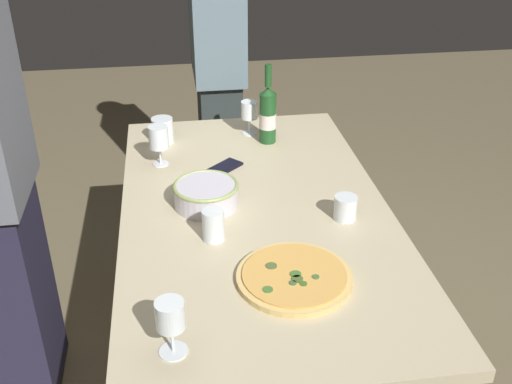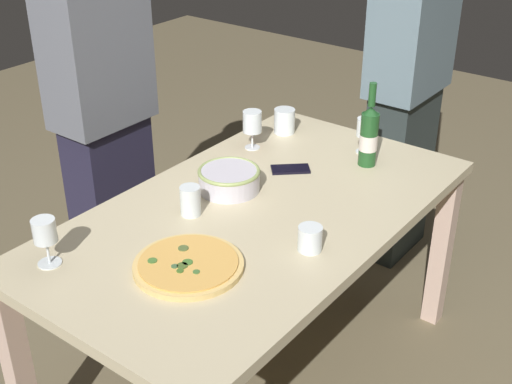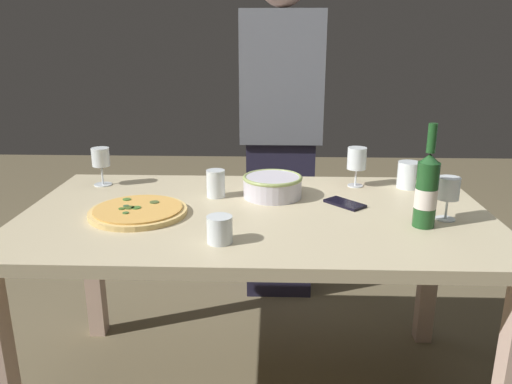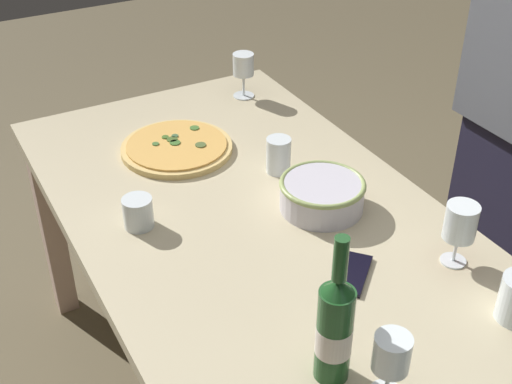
{
  "view_description": "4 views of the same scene",
  "coord_description": "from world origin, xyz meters",
  "px_view_note": "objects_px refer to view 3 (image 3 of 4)",
  "views": [
    {
      "loc": [
        -1.74,
        0.26,
        1.81
      ],
      "look_at": [
        0.0,
        0.0,
        0.82
      ],
      "focal_mm": 42.84,
      "sensor_mm": 36.0,
      "label": 1
    },
    {
      "loc": [
        -1.61,
        -1.23,
        1.92
      ],
      "look_at": [
        0.0,
        0.0,
        0.82
      ],
      "focal_mm": 48.33,
      "sensor_mm": 36.0,
      "label": 2
    },
    {
      "loc": [
        0.06,
        -1.65,
        1.33
      ],
      "look_at": [
        0.0,
        0.0,
        0.82
      ],
      "focal_mm": 35.59,
      "sensor_mm": 36.0,
      "label": 3
    },
    {
      "loc": [
        1.27,
        -0.69,
        1.78
      ],
      "look_at": [
        0.0,
        0.0,
        0.82
      ],
      "focal_mm": 48.46,
      "sensor_mm": 36.0,
      "label": 4
    }
  ],
  "objects_px": {
    "cup_spare": "(216,184)",
    "cell_phone": "(345,203)",
    "wine_glass_near_pizza": "(449,190)",
    "cup_amber": "(409,175)",
    "serving_bowl": "(273,185)",
    "pizza": "(138,211)",
    "cup_ceramic": "(220,229)",
    "person_host": "(281,135)",
    "dining_table": "(256,236)",
    "wine_bottle": "(427,190)",
    "wine_glass_far_left": "(357,160)",
    "wine_glass_by_bottle": "(101,159)"
  },
  "relations": [
    {
      "from": "cup_spare",
      "to": "cell_phone",
      "type": "height_order",
      "value": "cup_spare"
    },
    {
      "from": "wine_glass_near_pizza",
      "to": "cup_amber",
      "type": "bearing_deg",
      "value": 95.08
    },
    {
      "from": "serving_bowl",
      "to": "cup_spare",
      "type": "relative_size",
      "value": 2.17
    },
    {
      "from": "pizza",
      "to": "cup_ceramic",
      "type": "height_order",
      "value": "cup_ceramic"
    },
    {
      "from": "cup_ceramic",
      "to": "wine_glass_near_pizza",
      "type": "bearing_deg",
      "value": 16.74
    },
    {
      "from": "pizza",
      "to": "cup_amber",
      "type": "relative_size",
      "value": 3.16
    },
    {
      "from": "pizza",
      "to": "person_host",
      "type": "xyz_separation_m",
      "value": [
        0.49,
        0.91,
        0.09
      ]
    },
    {
      "from": "dining_table",
      "to": "wine_bottle",
      "type": "distance_m",
      "value": 0.59
    },
    {
      "from": "wine_bottle",
      "to": "wine_glass_far_left",
      "type": "xyz_separation_m",
      "value": [
        -0.15,
        0.44,
        -0.02
      ]
    },
    {
      "from": "cup_amber",
      "to": "cup_ceramic",
      "type": "distance_m",
      "value": 0.9
    },
    {
      "from": "wine_glass_near_pizza",
      "to": "wine_glass_by_bottle",
      "type": "bearing_deg",
      "value": 164.05
    },
    {
      "from": "wine_glass_by_bottle",
      "to": "cell_phone",
      "type": "relative_size",
      "value": 1.06
    },
    {
      "from": "serving_bowl",
      "to": "cup_ceramic",
      "type": "bearing_deg",
      "value": -108.92
    },
    {
      "from": "wine_glass_by_bottle",
      "to": "cup_ceramic",
      "type": "relative_size",
      "value": 1.89
    },
    {
      "from": "cell_phone",
      "to": "wine_glass_far_left",
      "type": "bearing_deg",
      "value": 30.59
    },
    {
      "from": "cup_ceramic",
      "to": "wine_glass_far_left",
      "type": "bearing_deg",
      "value": 50.86
    },
    {
      "from": "wine_bottle",
      "to": "person_host",
      "type": "height_order",
      "value": "person_host"
    },
    {
      "from": "wine_glass_near_pizza",
      "to": "wine_glass_far_left",
      "type": "xyz_separation_m",
      "value": [
        -0.24,
        0.38,
        0.0
      ]
    },
    {
      "from": "serving_bowl",
      "to": "cup_amber",
      "type": "height_order",
      "value": "cup_amber"
    },
    {
      "from": "wine_bottle",
      "to": "cell_phone",
      "type": "bearing_deg",
      "value": 137.31
    },
    {
      "from": "cup_amber",
      "to": "person_host",
      "type": "relative_size",
      "value": 0.06
    },
    {
      "from": "cell_phone",
      "to": "person_host",
      "type": "height_order",
      "value": "person_host"
    },
    {
      "from": "dining_table",
      "to": "person_host",
      "type": "height_order",
      "value": "person_host"
    },
    {
      "from": "wine_glass_near_pizza",
      "to": "wine_glass_far_left",
      "type": "relative_size",
      "value": 0.92
    },
    {
      "from": "wine_bottle",
      "to": "wine_glass_by_bottle",
      "type": "height_order",
      "value": "wine_bottle"
    },
    {
      "from": "cup_spare",
      "to": "cup_amber",
      "type": "bearing_deg",
      "value": 10.95
    },
    {
      "from": "pizza",
      "to": "cup_ceramic",
      "type": "distance_m",
      "value": 0.38
    },
    {
      "from": "wine_glass_by_bottle",
      "to": "cup_amber",
      "type": "height_order",
      "value": "wine_glass_by_bottle"
    },
    {
      "from": "cup_amber",
      "to": "person_host",
      "type": "distance_m",
      "value": 0.75
    },
    {
      "from": "cell_phone",
      "to": "cup_spare",
      "type": "bearing_deg",
      "value": 128.09
    },
    {
      "from": "serving_bowl",
      "to": "person_host",
      "type": "relative_size",
      "value": 0.13
    },
    {
      "from": "cup_ceramic",
      "to": "wine_bottle",
      "type": "bearing_deg",
      "value": 13.7
    },
    {
      "from": "cup_spare",
      "to": "wine_glass_by_bottle",
      "type": "bearing_deg",
      "value": 163.68
    },
    {
      "from": "dining_table",
      "to": "cup_amber",
      "type": "bearing_deg",
      "value": 26.9
    },
    {
      "from": "cup_amber",
      "to": "cup_spare",
      "type": "bearing_deg",
      "value": -169.05
    },
    {
      "from": "dining_table",
      "to": "wine_glass_near_pizza",
      "type": "bearing_deg",
      "value": -5.83
    },
    {
      "from": "wine_glass_by_bottle",
      "to": "cell_phone",
      "type": "bearing_deg",
      "value": -13.03
    },
    {
      "from": "wine_glass_near_pizza",
      "to": "cup_ceramic",
      "type": "height_order",
      "value": "wine_glass_near_pizza"
    },
    {
      "from": "cell_phone",
      "to": "dining_table",
      "type": "bearing_deg",
      "value": 151.33
    },
    {
      "from": "person_host",
      "to": "cup_ceramic",
      "type": "bearing_deg",
      "value": -3.22
    },
    {
      "from": "wine_glass_by_bottle",
      "to": "cup_ceramic",
      "type": "height_order",
      "value": "wine_glass_by_bottle"
    },
    {
      "from": "pizza",
      "to": "wine_glass_by_bottle",
      "type": "relative_size",
      "value": 2.16
    },
    {
      "from": "pizza",
      "to": "cup_spare",
      "type": "relative_size",
      "value": 3.21
    },
    {
      "from": "wine_glass_by_bottle",
      "to": "cup_ceramic",
      "type": "xyz_separation_m",
      "value": [
        0.53,
        -0.58,
        -0.07
      ]
    },
    {
      "from": "dining_table",
      "to": "wine_glass_by_bottle",
      "type": "bearing_deg",
      "value": 154.91
    },
    {
      "from": "cup_spare",
      "to": "cell_phone",
      "type": "distance_m",
      "value": 0.48
    },
    {
      "from": "pizza",
      "to": "cup_ceramic",
      "type": "relative_size",
      "value": 4.09
    },
    {
      "from": "wine_glass_near_pizza",
      "to": "cup_ceramic",
      "type": "xyz_separation_m",
      "value": [
        -0.72,
        -0.22,
        -0.06
      ]
    },
    {
      "from": "pizza",
      "to": "wine_glass_by_bottle",
      "type": "distance_m",
      "value": 0.43
    },
    {
      "from": "dining_table",
      "to": "cup_amber",
      "type": "height_order",
      "value": "cup_amber"
    }
  ]
}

